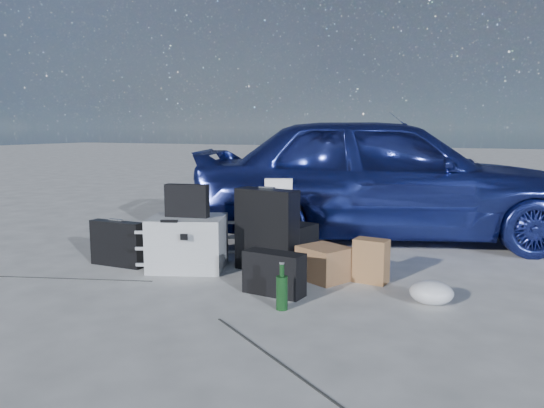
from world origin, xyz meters
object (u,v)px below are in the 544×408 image
(pelican_case, at_px, (188,243))
(briefcase, at_px, (117,244))
(cardboard_box, at_px, (324,263))
(suitcase_left, at_px, (267,230))
(suitcase_right, at_px, (280,226))
(car, at_px, (383,177))
(green_bottle, at_px, (282,287))
(duffel_bag, at_px, (276,241))

(pelican_case, relative_size, briefcase, 1.22)
(cardboard_box, bearing_deg, suitcase_left, 172.96)
(briefcase, height_order, suitcase_left, suitcase_left)
(pelican_case, xyz_separation_m, suitcase_right, (0.49, 0.89, 0.03))
(pelican_case, distance_m, suitcase_left, 0.70)
(car, bearing_deg, suitcase_right, 122.18)
(pelican_case, height_order, green_bottle, pelican_case)
(suitcase_left, bearing_deg, green_bottle, -50.97)
(duffel_bag, distance_m, cardboard_box, 0.73)
(duffel_bag, bearing_deg, car, 75.57)
(briefcase, distance_m, green_bottle, 1.84)
(pelican_case, height_order, duffel_bag, pelican_case)
(suitcase_left, bearing_deg, suitcase_right, 112.28)
(green_bottle, bearing_deg, pelican_case, 151.19)
(suitcase_right, bearing_deg, green_bottle, -55.89)
(car, relative_size, suitcase_left, 5.74)
(suitcase_right, bearing_deg, duffel_bag, -62.69)
(suitcase_right, bearing_deg, car, 61.79)
(suitcase_right, height_order, green_bottle, suitcase_right)
(briefcase, bearing_deg, duffel_bag, 31.86)
(suitcase_right, relative_size, green_bottle, 1.66)
(duffel_bag, distance_m, green_bottle, 1.33)
(duffel_bag, bearing_deg, green_bottle, -51.37)
(suitcase_left, relative_size, green_bottle, 2.23)
(pelican_case, bearing_deg, briefcase, 175.90)
(duffel_bag, bearing_deg, briefcase, -135.12)
(car, height_order, suitcase_left, car)
(green_bottle, bearing_deg, suitcase_right, 113.72)
(car, relative_size, pelican_case, 6.45)
(car, height_order, briefcase, car)
(suitcase_right, relative_size, duffel_bag, 0.72)
(pelican_case, relative_size, suitcase_left, 0.89)
(suitcase_left, xyz_separation_m, suitcase_right, (-0.16, 0.67, -0.09))
(pelican_case, bearing_deg, suitcase_left, -1.82)
(briefcase, relative_size, green_bottle, 1.63)
(car, bearing_deg, green_bottle, 158.30)
(car, height_order, pelican_case, car)
(suitcase_left, distance_m, green_bottle, 1.01)
(car, relative_size, green_bottle, 12.79)
(briefcase, xyz_separation_m, cardboard_box, (1.81, 0.33, -0.06))
(pelican_case, bearing_deg, green_bottle, -49.23)
(briefcase, bearing_deg, suitcase_left, 17.65)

